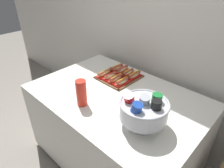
# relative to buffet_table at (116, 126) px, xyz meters

# --- Properties ---
(ground_plane) EXTENTS (10.00, 10.00, 0.00)m
(ground_plane) POSITION_rel_buffet_table_xyz_m (0.00, 0.00, -0.40)
(ground_plane) COLOR gray
(back_wall) EXTENTS (6.00, 0.10, 2.60)m
(back_wall) POSITION_rel_buffet_table_xyz_m (0.00, 0.60, 0.90)
(back_wall) COLOR silver
(back_wall) RESTS_ON ground_plane
(buffet_table) EXTENTS (1.44, 0.97, 0.75)m
(buffet_table) POSITION_rel_buffet_table_xyz_m (0.00, 0.00, 0.00)
(buffet_table) COLOR white
(buffet_table) RESTS_ON ground_plane
(serving_tray) EXTENTS (0.34, 0.37, 0.01)m
(serving_tray) POSITION_rel_buffet_table_xyz_m (-0.18, 0.23, 0.36)
(serving_tray) COLOR brown
(serving_tray) RESTS_ON buffet_table
(hot_dog_0) EXTENTS (0.06, 0.18, 0.06)m
(hot_dog_0) POSITION_rel_buffet_table_xyz_m (-0.29, 0.15, 0.39)
(hot_dog_0) COLOR red
(hot_dog_0) RESTS_ON serving_tray
(hot_dog_1) EXTENTS (0.06, 0.15, 0.06)m
(hot_dog_1) POSITION_rel_buffet_table_xyz_m (-0.21, 0.15, 0.39)
(hot_dog_1) COLOR red
(hot_dog_1) RESTS_ON serving_tray
(hot_dog_2) EXTENTS (0.07, 0.15, 0.06)m
(hot_dog_2) POSITION_rel_buffet_table_xyz_m (-0.14, 0.15, 0.39)
(hot_dog_2) COLOR red
(hot_dog_2) RESTS_ON serving_tray
(hot_dog_3) EXTENTS (0.07, 0.16, 0.06)m
(hot_dog_3) POSITION_rel_buffet_table_xyz_m (-0.07, 0.14, 0.39)
(hot_dog_3) COLOR red
(hot_dog_3) RESTS_ON serving_tray
(hot_dog_4) EXTENTS (0.07, 0.18, 0.06)m
(hot_dog_4) POSITION_rel_buffet_table_xyz_m (-0.29, 0.31, 0.39)
(hot_dog_4) COLOR red
(hot_dog_4) RESTS_ON serving_tray
(hot_dog_5) EXTENTS (0.06, 0.17, 0.06)m
(hot_dog_5) POSITION_rel_buffet_table_xyz_m (-0.21, 0.31, 0.39)
(hot_dog_5) COLOR red
(hot_dog_5) RESTS_ON serving_tray
(hot_dog_6) EXTENTS (0.07, 0.16, 0.06)m
(hot_dog_6) POSITION_rel_buffet_table_xyz_m (-0.14, 0.31, 0.39)
(hot_dog_6) COLOR red
(hot_dog_6) RESTS_ON serving_tray
(hot_dog_7) EXTENTS (0.06, 0.17, 0.06)m
(hot_dog_7) POSITION_rel_buffet_table_xyz_m (-0.06, 0.31, 0.39)
(hot_dog_7) COLOR red
(hot_dog_7) RESTS_ON serving_tray
(punch_bowl) EXTENTS (0.32, 0.32, 0.24)m
(punch_bowl) POSITION_rel_buffet_table_xyz_m (0.37, -0.15, 0.49)
(punch_bowl) COLOR silver
(punch_bowl) RESTS_ON buffet_table
(cup_stack) EXTENTS (0.08, 0.08, 0.21)m
(cup_stack) POSITION_rel_buffet_table_xyz_m (-0.10, -0.28, 0.46)
(cup_stack) COLOR red
(cup_stack) RESTS_ON buffet_table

